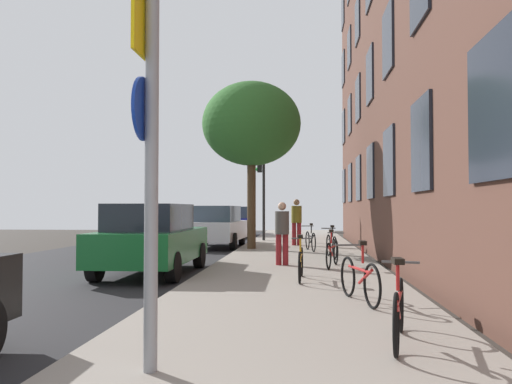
{
  "coord_description": "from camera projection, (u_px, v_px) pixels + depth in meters",
  "views": [
    {
      "loc": [
        1.26,
        -0.61,
        1.53
      ],
      "look_at": [
        0.08,
        12.76,
        1.95
      ],
      "focal_mm": 36.86,
      "sensor_mm": 36.0,
      "label": 1
    }
  ],
  "objects": [
    {
      "name": "bicycle_5",
      "position": [
        310.0,
        240.0,
        17.47
      ],
      "size": [
        0.47,
        1.65,
        0.92
      ],
      "color": "black",
      "rests_on": "sidewalk"
    },
    {
      "name": "ground_plane",
      "position": [
        181.0,
        259.0,
        15.82
      ],
      "size": [
        41.8,
        41.8,
        0.0
      ],
      "primitive_type": "plane",
      "color": "#332D28"
    },
    {
      "name": "sidewalk",
      "position": [
        297.0,
        258.0,
        15.51
      ],
      "size": [
        4.2,
        38.0,
        0.12
      ],
      "primitive_type": "cube",
      "color": "gray",
      "rests_on": "ground"
    },
    {
      "name": "car_2",
      "position": [
        218.0,
        226.0,
        20.4
      ],
      "size": [
        1.9,
        4.32,
        1.62
      ],
      "color": "silver",
      "rests_on": "road_asphalt"
    },
    {
      "name": "pedestrian_0",
      "position": [
        282.0,
        229.0,
        13.09
      ],
      "size": [
        0.43,
        0.43,
        1.57
      ],
      "color": "maroon",
      "rests_on": "sidewalk"
    },
    {
      "name": "car_1",
      "position": [
        152.0,
        238.0,
        12.12
      ],
      "size": [
        1.86,
        4.33,
        1.62
      ],
      "color": "#19662D",
      "rests_on": "road_asphalt"
    },
    {
      "name": "road_asphalt",
      "position": [
        113.0,
        258.0,
        16.0
      ],
      "size": [
        7.0,
        38.0,
        0.01
      ],
      "primitive_type": "cube",
      "color": "#232326",
      "rests_on": "ground"
    },
    {
      "name": "tree_near",
      "position": [
        251.0,
        124.0,
        18.55
      ],
      "size": [
        3.48,
        3.48,
        5.88
      ],
      "color": "#4C3823",
      "rests_on": "sidewalk"
    },
    {
      "name": "bicycle_3",
      "position": [
        332.0,
        252.0,
        12.65
      ],
      "size": [
        0.53,
        1.63,
        0.91
      ],
      "color": "black",
      "rests_on": "sidewalk"
    },
    {
      "name": "bicycle_0",
      "position": [
        399.0,
        310.0,
        5.46
      ],
      "size": [
        0.53,
        1.65,
        0.9
      ],
      "color": "black",
      "rests_on": "sidewalk"
    },
    {
      "name": "sign_post",
      "position": [
        149.0,
        145.0,
        4.59
      ],
      "size": [
        0.15,
        0.6,
        3.33
      ],
      "color": "gray",
      "rests_on": "sidewalk"
    },
    {
      "name": "bicycle_4",
      "position": [
        332.0,
        245.0,
        15.03
      ],
      "size": [
        0.42,
        1.63,
        0.93
      ],
      "color": "black",
      "rests_on": "sidewalk"
    },
    {
      "name": "pedestrian_1",
      "position": [
        297.0,
        219.0,
        20.13
      ],
      "size": [
        0.42,
        0.42,
        1.77
      ],
      "color": "maroon",
      "rests_on": "sidewalk"
    },
    {
      "name": "bicycle_2",
      "position": [
        301.0,
        262.0,
        10.32
      ],
      "size": [
        0.42,
        1.7,
        0.9
      ],
      "color": "black",
      "rests_on": "sidewalk"
    },
    {
      "name": "bicycle_1",
      "position": [
        359.0,
        278.0,
        7.86
      ],
      "size": [
        0.55,
        1.65,
        0.93
      ],
      "color": "black",
      "rests_on": "sidewalk"
    },
    {
      "name": "car_3",
      "position": [
        235.0,
        221.0,
        28.73
      ],
      "size": [
        1.98,
        4.48,
        1.62
      ],
      "color": "navy",
      "rests_on": "road_asphalt"
    },
    {
      "name": "traffic_light",
      "position": [
        262.0,
        181.0,
        23.4
      ],
      "size": [
        0.43,
        0.24,
        3.87
      ],
      "color": "black",
      "rests_on": "sidewalk"
    }
  ]
}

